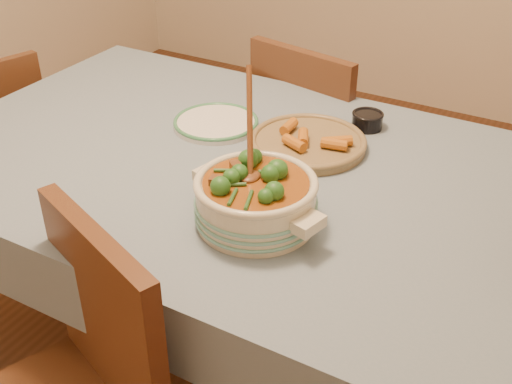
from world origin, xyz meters
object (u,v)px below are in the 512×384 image
dining_table (233,190)px  stew_casserole (256,196)px  chair_far (315,143)px  condiment_bowl (367,119)px  fried_plate (308,141)px  white_plate (216,123)px

dining_table → stew_casserole: size_ratio=4.81×
chair_far → condiment_bowl: bearing=145.2°
dining_table → fried_plate: (0.14, 0.16, 0.11)m
stew_casserole → chair_far: stew_casserole is taller
white_plate → chair_far: (0.10, 0.50, -0.27)m
dining_table → white_plate: size_ratio=6.56×
white_plate → fried_plate: fried_plate is taller
white_plate → chair_far: bearing=79.2°
white_plate → chair_far: 0.58m
white_plate → stew_casserole: bearing=-47.0°
white_plate → condiment_bowl: size_ratio=2.50×
stew_casserole → fried_plate: 0.38m
stew_casserole → white_plate: size_ratio=1.36×
condiment_bowl → chair_far: bearing=134.0°
dining_table → stew_casserole: bearing=-47.9°
condiment_bowl → stew_casserole: bearing=-94.5°
stew_casserole → fried_plate: size_ratio=0.94×
condiment_bowl → chair_far: size_ratio=0.12×
dining_table → chair_far: (-0.05, 0.65, -0.17)m
fried_plate → chair_far: (-0.19, 0.49, -0.28)m
white_plate → condiment_bowl: (0.38, 0.20, 0.02)m
chair_far → white_plate: bearing=90.5°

